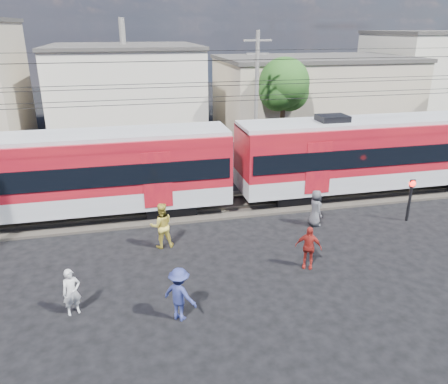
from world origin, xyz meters
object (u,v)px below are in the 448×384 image
at_px(commuter_train, 61,173).
at_px(pedestrian_c, 180,294).
at_px(pedestrian_a, 72,292).
at_px(crossing_signal, 411,193).

bearing_deg(commuter_train, pedestrian_c, -64.04).
height_order(commuter_train, pedestrian_c, commuter_train).
height_order(pedestrian_a, pedestrian_c, pedestrian_c).
xyz_separation_m(pedestrian_a, pedestrian_c, (3.32, -1.06, 0.10)).
xyz_separation_m(pedestrian_c, crossing_signal, (11.55, 4.98, 0.54)).
bearing_deg(pedestrian_c, commuter_train, -22.36).
relative_size(pedestrian_a, crossing_signal, 0.76).
relative_size(commuter_train, pedestrian_a, 31.66).
height_order(pedestrian_c, crossing_signal, crossing_signal).
xyz_separation_m(commuter_train, pedestrian_c, (4.25, -8.73, -1.50)).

